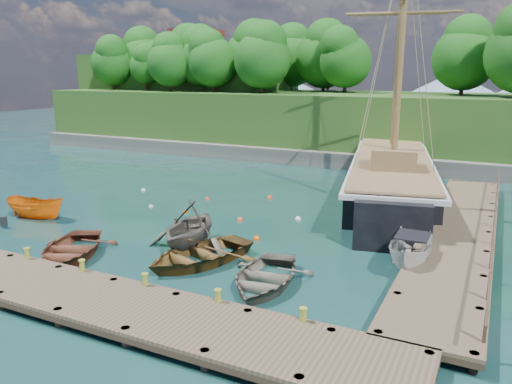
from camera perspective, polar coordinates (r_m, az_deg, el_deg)
ground at (r=23.63m, az=-8.55°, el=-6.39°), size 160.00×160.00×0.00m
dock_near at (r=17.62m, az=-15.38°, el=-12.39°), size 20.00×3.20×1.10m
dock_east at (r=26.31m, az=22.21°, el=-4.19°), size 3.20×24.00×1.10m
bollard_0 at (r=22.76m, az=-24.48°, el=-8.31°), size 0.26×0.26×0.45m
bollard_1 at (r=20.64m, az=-19.07°, el=-10.04°), size 0.26×0.26×0.45m
bollard_2 at (r=18.76m, az=-12.42°, el=-12.03°), size 0.26×0.26×0.45m
bollard_3 at (r=17.20m, az=-4.31°, el=-14.20°), size 0.26×0.26×0.45m
bollard_4 at (r=16.06m, az=5.35°, el=-16.38°), size 0.26×0.26×0.45m
rowboat_0 at (r=23.79m, az=-20.40°, el=-6.98°), size 5.19×5.80×0.99m
rowboat_1 at (r=23.74m, az=-7.58°, el=-6.26°), size 4.44×4.95×2.34m
rowboat_2 at (r=21.83m, az=-6.52°, el=-8.03°), size 5.14×6.02×1.06m
rowboat_3 at (r=19.53m, az=0.95°, el=-10.62°), size 3.93×5.06×0.96m
motorboat_orange at (r=30.62m, az=-23.75°, el=-2.77°), size 3.82×1.86×1.41m
cabin_boat_white at (r=22.14m, az=17.23°, el=-8.27°), size 1.68×4.30×1.65m
schooner at (r=33.42m, az=15.17°, el=1.19°), size 8.91×27.21×20.10m
mooring_buoy_0 at (r=30.98m, az=-11.92°, el=-1.71°), size 0.29×0.29×0.29m
mooring_buoy_1 at (r=29.47m, az=-8.06°, el=-2.33°), size 0.28×0.28×0.28m
mooring_buoy_2 at (r=27.62m, az=-1.82°, el=-3.28°), size 0.36×0.36×0.36m
mooring_buoy_3 at (r=27.90m, az=4.84°, el=-3.16°), size 0.33×0.33×0.33m
mooring_buoy_4 at (r=32.32m, az=-5.56°, el=-0.84°), size 0.28×0.28×0.28m
mooring_buoy_5 at (r=32.44m, az=1.58°, el=-0.73°), size 0.36×0.36×0.36m
mooring_buoy_6 at (r=35.33m, az=-12.75°, el=0.13°), size 0.32×0.32×0.32m
mooring_buoy_7 at (r=24.58m, az=0.07°, el=-5.44°), size 0.35×0.35×0.35m
headland at (r=55.85m, az=-1.26°, el=11.03°), size 51.00×19.31×12.90m
distant_ridge at (r=88.65m, az=21.01°, el=10.32°), size 117.00×40.00×10.00m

